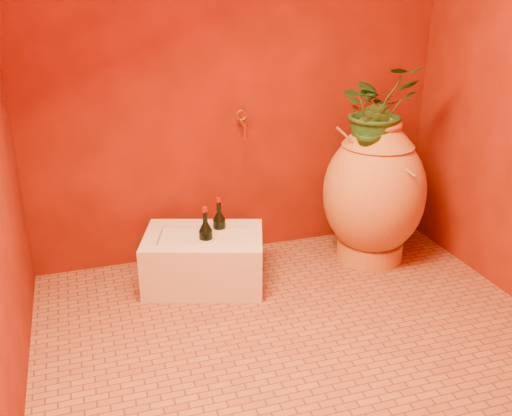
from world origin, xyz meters
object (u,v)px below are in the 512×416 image
object	(u,v)px
amphora	(374,192)
wine_bottle_a	(206,241)
stone_basin	(204,260)
wall_tap	(242,122)
wine_bottle_b	(219,230)
wine_bottle_c	(206,241)

from	to	relation	value
amphora	wine_bottle_a	world-z (taller)	amphora
stone_basin	wall_tap	world-z (taller)	wall_tap
wine_bottle_b	stone_basin	bearing A→B (deg)	-142.28
wall_tap	wine_bottle_a	bearing A→B (deg)	-132.99
amphora	wall_tap	distance (m)	0.89
wine_bottle_b	wine_bottle_c	bearing A→B (deg)	-132.50
wine_bottle_b	wine_bottle_c	xyz separation A→B (m)	(-0.11, -0.12, -0.00)
wine_bottle_a	wine_bottle_b	xyz separation A→B (m)	(0.11, 0.12, -0.00)
amphora	wall_tap	size ratio (longest dim) A/B	5.72
wine_bottle_c	wine_bottle_b	bearing A→B (deg)	47.50
amphora	stone_basin	size ratio (longest dim) A/B	1.15
amphora	wine_bottle_a	bearing A→B (deg)	-178.11
wine_bottle_a	stone_basin	bearing A→B (deg)	106.02
amphora	wall_tap	bearing A→B (deg)	157.71
stone_basin	wine_bottle_b	bearing A→B (deg)	37.72
wine_bottle_c	wine_bottle_a	bearing A→B (deg)	-43.68
wine_bottle_c	wall_tap	size ratio (longest dim) A/B	2.00
stone_basin	wine_bottle_a	xyz separation A→B (m)	(0.01, -0.03, 0.13)
wine_bottle_b	amphora	bearing A→B (deg)	-5.28
stone_basin	wine_bottle_a	world-z (taller)	wine_bottle_a
amphora	stone_basin	world-z (taller)	amphora
wine_bottle_b	wine_bottle_c	world-z (taller)	wine_bottle_b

